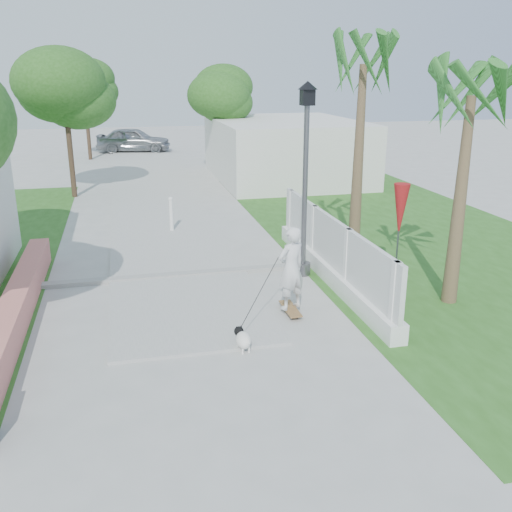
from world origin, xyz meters
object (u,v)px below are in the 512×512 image
object	(u,v)px
dog	(243,339)
parked_car	(134,140)
bollard	(171,213)
patio_umbrella	(400,211)
skateboarder	(269,285)
street_lamp	(305,174)

from	to	relation	value
dog	parked_car	size ratio (longest dim) A/B	0.13
bollard	patio_umbrella	bearing A→B (deg)	-50.09
skateboarder	street_lamp	bearing A→B (deg)	-142.86
patio_umbrella	street_lamp	bearing A→B (deg)	152.24
bollard	dog	size ratio (longest dim) A/B	1.90
skateboarder	parked_car	xyz separation A→B (m)	(-1.78, 25.52, -0.06)
street_lamp	patio_umbrella	xyz separation A→B (m)	(1.90, -1.00, -0.74)
bollard	skateboarder	world-z (taller)	skateboarder
patio_umbrella	dog	distance (m)	5.00
parked_car	street_lamp	bearing A→B (deg)	-161.07
bollard	parked_car	bearing A→B (deg)	91.72
parked_car	skateboarder	bearing A→B (deg)	-165.15
street_lamp	parked_car	size ratio (longest dim) A/B	1.03
street_lamp	bollard	distance (m)	5.56
skateboarder	parked_car	distance (m)	25.59
skateboarder	bollard	bearing A→B (deg)	-102.61
street_lamp	bollard	size ratio (longest dim) A/B	4.07
street_lamp	parked_car	distance (m)	23.29
street_lamp	skateboarder	bearing A→B (deg)	-120.40
dog	parked_car	xyz separation A→B (m)	(-1.06, 26.46, 0.52)
skateboarder	dog	bearing A→B (deg)	30.09
street_lamp	patio_umbrella	size ratio (longest dim) A/B	1.93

